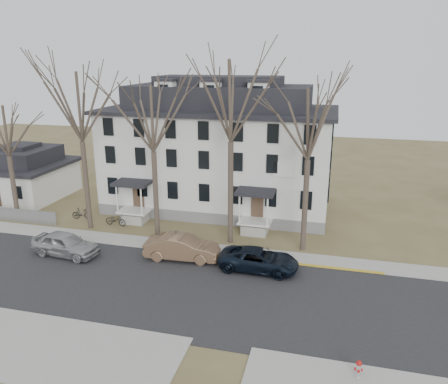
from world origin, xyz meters
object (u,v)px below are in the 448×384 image
(car_navy, at_px, (259,260))
(bicycle_right, at_px, (82,214))
(car_tan, at_px, (182,248))
(bicycle_left, at_px, (116,220))
(small_house, at_px, (23,175))
(car_silver, at_px, (65,244))
(tree_far_left, at_px, (78,102))
(boarding_house, at_px, (219,150))
(tree_bungalow, at_px, (5,127))
(fire_hydrant, at_px, (358,369))
(tree_mid_right, at_px, (310,119))
(tree_center, at_px, (231,95))
(tree_mid_left, at_px, (152,114))

(car_navy, bearing_deg, bicycle_right, 72.43)
(car_tan, distance_m, bicycle_left, 8.86)
(small_house, xyz_separation_m, car_tan, (20.41, -9.95, -1.39))
(small_house, relative_size, bicycle_right, 5.05)
(car_silver, height_order, car_tan, car_tan)
(tree_far_left, height_order, car_navy, tree_far_left)
(bicycle_left, bearing_deg, boarding_house, -39.99)
(boarding_house, relative_size, bicycle_left, 11.00)
(boarding_house, xyz_separation_m, car_navy, (5.91, -12.25, -4.65))
(boarding_house, xyz_separation_m, tree_bungalow, (-16.00, -8.15, 2.74))
(car_tan, bearing_deg, fire_hydrant, -133.41)
(tree_mid_right, distance_m, car_tan, 12.49)
(tree_far_left, height_order, fire_hydrant, tree_far_left)
(tree_bungalow, bearing_deg, tree_center, 0.00)
(tree_center, height_order, bicycle_left, tree_center)
(tree_bungalow, distance_m, car_silver, 12.10)
(tree_center, bearing_deg, car_navy, -54.59)
(tree_mid_left, xyz_separation_m, bicycle_left, (-4.13, 0.89, -9.11))
(car_navy, xyz_separation_m, bicycle_left, (-13.04, 4.99, -0.23))
(boarding_house, relative_size, car_navy, 3.95)
(tree_bungalow, relative_size, bicycle_left, 5.70)
(tree_mid_left, xyz_separation_m, bicycle_right, (-7.73, 1.57, -9.08))
(car_tan, bearing_deg, tree_bungalow, 72.88)
(tree_mid_left, distance_m, tree_bungalow, 13.08)
(tree_mid_left, height_order, bicycle_left, tree_mid_left)
(tree_center, bearing_deg, bicycle_left, 174.95)
(tree_center, relative_size, bicycle_right, 8.53)
(tree_bungalow, height_order, car_navy, tree_bungalow)
(tree_mid_right, bearing_deg, bicycle_left, 176.72)
(tree_mid_left, relative_size, tree_center, 0.87)
(car_tan, bearing_deg, tree_far_left, 64.03)
(car_navy, bearing_deg, car_tan, 87.63)
(tree_center, xyz_separation_m, bicycle_right, (-13.73, 1.57, -10.57))
(tree_bungalow, relative_size, car_silver, 2.18)
(tree_mid_right, bearing_deg, car_silver, -162.36)
(tree_mid_right, relative_size, fire_hydrant, 14.50)
(tree_far_left, bearing_deg, car_silver, -77.60)
(tree_bungalow, distance_m, car_tan, 18.33)
(car_navy, bearing_deg, tree_far_left, 75.86)
(boarding_house, bearing_deg, car_silver, -120.46)
(car_tan, xyz_separation_m, car_navy, (5.50, -0.34, -0.13))
(car_navy, bearing_deg, tree_center, 36.63)
(bicycle_left, height_order, fire_hydrant, bicycle_left)
(tree_bungalow, height_order, bicycle_right, tree_bungalow)
(boarding_house, bearing_deg, small_house, -174.41)
(boarding_house, height_order, tree_bungalow, boarding_house)
(small_house, distance_m, tree_mid_right, 30.08)
(tree_far_left, xyz_separation_m, car_navy, (14.91, -4.09, -9.61))
(car_silver, bearing_deg, boarding_house, -24.78)
(tree_mid_left, bearing_deg, car_silver, -133.03)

